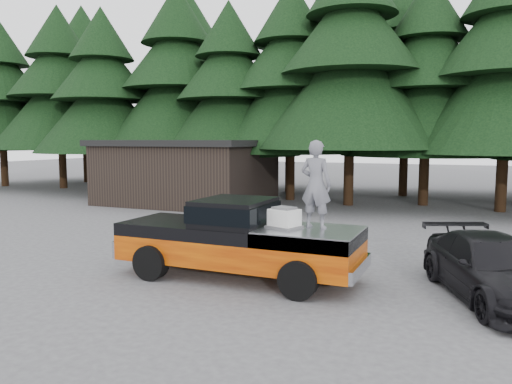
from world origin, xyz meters
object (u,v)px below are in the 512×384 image
at_px(utility_building, 187,171).
at_px(parked_car, 494,268).
at_px(man_on_bed, 316,184).
at_px(pickup_truck, 238,251).
at_px(air_compressor, 284,219).

bearing_deg(utility_building, parked_car, -38.19).
distance_m(man_on_bed, parked_car, 4.11).
xyz_separation_m(man_on_bed, parked_car, (3.72, 0.49, -1.67)).
height_order(pickup_truck, air_compressor, air_compressor).
relative_size(pickup_truck, air_compressor, 9.83).
bearing_deg(utility_building, pickup_truck, -53.90).
height_order(pickup_truck, utility_building, utility_building).
bearing_deg(parked_car, man_on_bed, 164.63).
bearing_deg(air_compressor, utility_building, 147.41).
bearing_deg(air_compressor, parked_car, 28.47).
relative_size(pickup_truck, parked_car, 1.32).
xyz_separation_m(pickup_truck, utility_building, (-8.66, 11.87, 1.00)).
distance_m(pickup_truck, air_compressor, 1.51).
bearing_deg(pickup_truck, utility_building, 126.10).
bearing_deg(man_on_bed, parked_car, -164.62).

